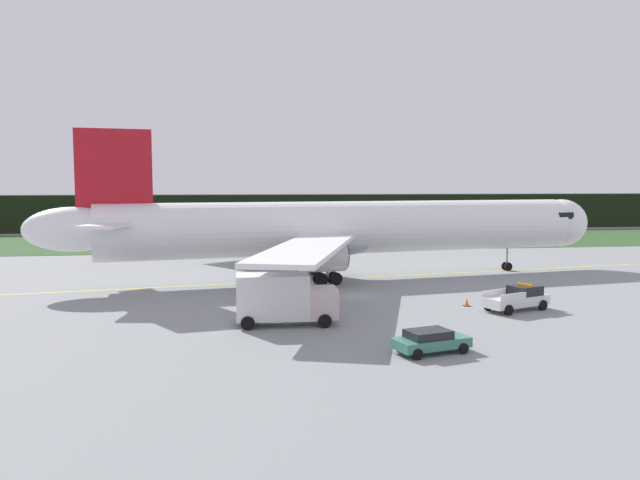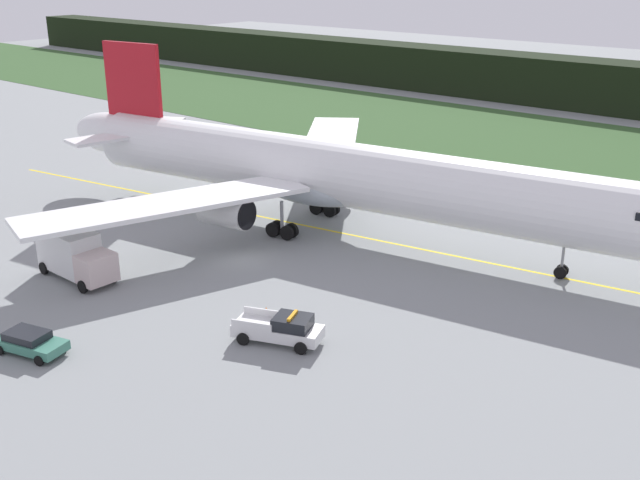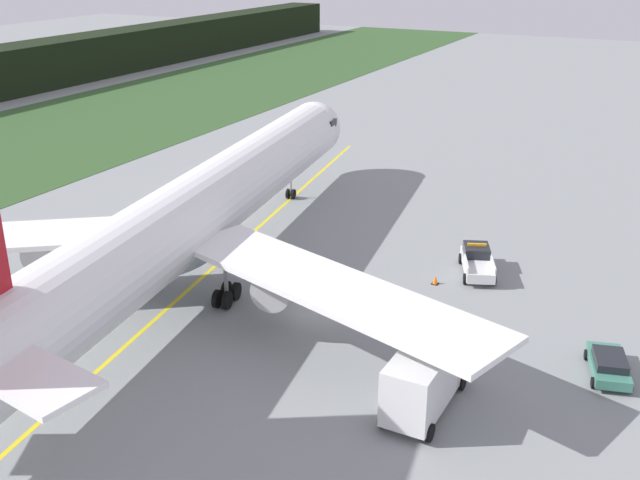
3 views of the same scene
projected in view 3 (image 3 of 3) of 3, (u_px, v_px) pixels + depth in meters
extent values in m
plane|color=gray|center=(303.00, 315.00, 47.43)|extent=(320.00, 320.00, 0.00)
cube|color=yellow|center=(204.00, 276.00, 52.94)|extent=(75.58, 12.17, 0.01)
cylinder|color=white|center=(199.00, 209.00, 51.07)|extent=(48.01, 12.54, 5.19)
ellipsoid|color=white|center=(314.00, 129.00, 73.09)|extent=(6.44, 6.01, 5.19)
ellipsoid|color=#A5B1B8|center=(184.00, 241.00, 49.49)|extent=(11.48, 7.05, 2.85)
cube|color=black|center=(310.00, 122.00, 71.66)|extent=(2.54, 5.15, 0.70)
cylinder|color=#B6B6B6|center=(55.00, 249.00, 49.27)|extent=(4.26, 3.01, 2.43)
cylinder|color=black|center=(73.00, 239.00, 51.05)|extent=(0.47, 2.23, 2.24)
cube|color=white|center=(331.00, 287.00, 41.05)|extent=(11.22, 22.04, 0.35)
cylinder|color=#B6B6B6|center=(281.00, 281.00, 44.72)|extent=(4.26, 3.01, 2.43)
cylinder|color=black|center=(293.00, 268.00, 46.50)|extent=(0.47, 2.23, 2.24)
cube|color=white|center=(25.00, 374.00, 29.90)|extent=(4.01, 6.99, 0.28)
cylinder|color=gray|center=(291.00, 181.00, 68.36)|extent=(0.20, 0.20, 2.46)
cylinder|color=black|center=(288.00, 194.00, 68.90)|extent=(0.92, 0.36, 0.90)
cylinder|color=black|center=(293.00, 194.00, 68.75)|extent=(0.92, 0.36, 0.90)
cylinder|color=gray|center=(134.00, 265.00, 50.23)|extent=(0.28, 0.28, 2.46)
cylinder|color=black|center=(146.00, 278.00, 51.21)|extent=(1.23, 0.48, 1.20)
cylinder|color=black|center=(137.00, 277.00, 51.41)|extent=(1.23, 0.48, 1.20)
cylinder|color=black|center=(135.00, 286.00, 49.97)|extent=(1.23, 0.48, 1.20)
cylinder|color=black|center=(126.00, 285.00, 50.17)|extent=(1.23, 0.48, 1.20)
cylinder|color=gray|center=(226.00, 278.00, 48.31)|extent=(0.28, 0.28, 2.46)
cylinder|color=black|center=(226.00, 290.00, 49.49)|extent=(1.23, 0.48, 1.20)
cylinder|color=black|center=(236.00, 291.00, 49.29)|extent=(1.23, 0.48, 1.20)
cylinder|color=black|center=(217.00, 299.00, 48.25)|extent=(1.23, 0.48, 1.20)
cylinder|color=black|center=(227.00, 300.00, 48.05)|extent=(1.23, 0.48, 1.20)
cube|color=silver|center=(477.00, 264.00, 53.07)|extent=(5.61, 3.75, 0.70)
cube|color=black|center=(476.00, 250.00, 53.69)|extent=(2.62, 2.43, 0.70)
cube|color=silver|center=(466.00, 264.00, 51.76)|extent=(2.39, 1.04, 0.45)
cube|color=silver|center=(493.00, 265.00, 51.61)|extent=(2.39, 1.04, 0.45)
cube|color=orange|center=(477.00, 245.00, 53.53)|extent=(0.69, 1.33, 0.16)
cylinder|color=black|center=(461.00, 259.00, 54.94)|extent=(0.79, 0.51, 0.76)
cylinder|color=black|center=(488.00, 259.00, 54.78)|extent=(0.79, 0.51, 0.76)
cylinder|color=black|center=(465.00, 279.00, 51.62)|extent=(0.79, 0.51, 0.76)
cylinder|color=black|center=(494.00, 280.00, 51.47)|extent=(0.79, 0.51, 0.76)
cube|color=beige|center=(442.00, 360.00, 39.59)|extent=(1.94, 2.43, 2.00)
cube|color=silver|center=(420.00, 382.00, 36.68)|extent=(4.79, 2.49, 2.96)
cylinder|color=#99999E|center=(425.00, 400.00, 38.04)|extent=(0.77, 0.11, 1.04)
cylinder|color=#99999E|center=(411.00, 419.00, 36.48)|extent=(0.77, 0.11, 1.04)
cylinder|color=black|center=(420.00, 370.00, 40.48)|extent=(0.90, 0.28, 0.90)
cylinder|color=black|center=(462.00, 382.00, 39.44)|extent=(0.90, 0.28, 0.90)
cylinder|color=black|center=(383.00, 419.00, 36.38)|extent=(0.90, 0.28, 0.90)
cylinder|color=black|center=(430.00, 433.00, 35.34)|extent=(0.90, 0.28, 0.90)
cube|color=#3B7965|center=(608.00, 366.00, 40.68)|extent=(4.57, 2.89, 0.55)
cube|color=black|center=(610.00, 360.00, 40.30)|extent=(2.71, 2.19, 0.45)
cylinder|color=black|center=(586.00, 355.00, 42.31)|extent=(0.63, 0.33, 0.60)
cylinder|color=black|center=(621.00, 358.00, 41.95)|extent=(0.63, 0.33, 0.60)
cylinder|color=black|center=(593.00, 383.00, 39.61)|extent=(0.63, 0.33, 0.60)
cylinder|color=black|center=(631.00, 387.00, 39.26)|extent=(0.63, 0.33, 0.60)
cube|color=black|center=(435.00, 284.00, 51.76)|extent=(0.49, 0.49, 0.03)
cone|color=orange|center=(435.00, 280.00, 51.65)|extent=(0.38, 0.38, 0.59)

